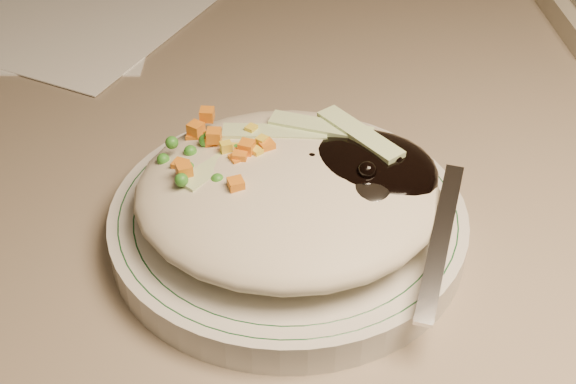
{
  "coord_description": "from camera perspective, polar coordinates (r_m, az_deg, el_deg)",
  "views": [
    {
      "loc": [
        -0.09,
        0.77,
        1.1
      ],
      "look_at": [
        -0.1,
        1.16,
        0.78
      ],
      "focal_mm": 50.0,
      "sensor_mm": 36.0,
      "label": 1
    }
  ],
  "objects": [
    {
      "name": "meal",
      "position": [
        0.5,
        0.49,
        0.43
      ],
      "size": [
        0.21,
        0.19,
        0.05
      ],
      "color": "#C1B79D",
      "rests_on": "plate"
    },
    {
      "name": "plate_rim",
      "position": [
        0.52,
        -0.0,
        -1.38
      ],
      "size": [
        0.22,
        0.22,
        0.0
      ],
      "color": "#144723",
      "rests_on": "plate"
    },
    {
      "name": "plate",
      "position": [
        0.52,
        0.0,
        -2.21
      ],
      "size": [
        0.23,
        0.23,
        0.02
      ],
      "primitive_type": "cylinder",
      "color": "silver",
      "rests_on": "desk"
    },
    {
      "name": "desk",
      "position": [
        0.83,
        7.7,
        -3.42
      ],
      "size": [
        1.4,
        0.7,
        0.74
      ],
      "color": "#81715E",
      "rests_on": "ground"
    },
    {
      "name": "papers",
      "position": [
        0.84,
        -18.63,
        11.93
      ],
      "size": [
        0.36,
        0.31,
        0.0
      ],
      "color": "white",
      "rests_on": "desk"
    }
  ]
}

